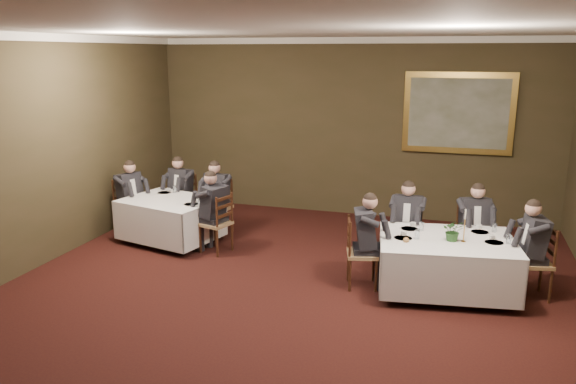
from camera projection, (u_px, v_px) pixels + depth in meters
The scene contains 27 objects.
ground at pixel (269, 321), 6.93m from camera, with size 10.00×10.00×0.00m, color black.
ceiling at pixel (267, 26), 6.08m from camera, with size 8.00×10.00×0.10m, color silver.
back_wall at pixel (351, 128), 11.14m from camera, with size 8.00×0.10×3.50m, color #36301B.
crown_molding at pixel (267, 32), 6.09m from camera, with size 8.00×10.00×0.12m.
table_main at pixel (446, 261), 7.68m from camera, with size 1.99×1.63×0.67m.
table_second at pixel (171, 217), 9.71m from camera, with size 1.81×1.53×0.67m.
chair_main_backleft at pixel (406, 247), 8.69m from camera, with size 0.45×0.44×1.00m.
diner_main_backleft at pixel (407, 234), 8.63m from camera, with size 0.43×0.49×1.35m.
chair_main_backright at pixel (471, 251), 8.55m from camera, with size 0.54×0.53×1.00m.
diner_main_backright at pixel (472, 237), 8.48m from camera, with size 0.52×0.58×1.35m.
chair_main_endleft at pixel (361, 267), 7.90m from camera, with size 0.52×0.53×1.00m.
diner_main_endleft at pixel (362, 252), 7.84m from camera, with size 0.56×0.51×1.35m.
chair_main_endright at pixel (533, 277), 7.55m from camera, with size 0.50×0.52×1.00m.
diner_main_endright at pixel (534, 261), 7.50m from camera, with size 0.55×0.49×1.35m.
chair_sec_backleft at pixel (183, 212), 10.63m from camera, with size 0.52×0.50×1.00m.
diner_sec_backleft at pixel (182, 200), 10.56m from camera, with size 0.49×0.55×1.35m.
chair_sec_backright at pixel (219, 218), 10.22m from camera, with size 0.47×0.45×1.00m.
diner_sec_backright at pixel (218, 206), 10.15m from camera, with size 0.44×0.51×1.35m.
chair_sec_endright at pixel (217, 235), 9.26m from camera, with size 0.52×0.54×1.00m.
diner_sec_endright at pixel (216, 222), 9.21m from camera, with size 0.57×0.52×1.35m.
chair_sec_endleft at pixel (130, 218), 10.23m from camera, with size 0.55×0.56×1.00m.
diner_sec_endleft at pixel (130, 206), 10.17m from camera, with size 0.59×0.54×1.35m.
centerpiece at pixel (453, 230), 7.50m from camera, with size 0.28×0.24×0.31m, color #2D5926.
candlestick at pixel (464, 229), 7.46m from camera, with size 0.07×0.07×0.46m.
place_setting_table_main at pixel (413, 226), 8.05m from camera, with size 0.33×0.32×0.14m.
place_setting_table_second at pixel (168, 191), 10.11m from camera, with size 0.33×0.31×0.14m.
painting at pixel (458, 113), 10.41m from camera, with size 1.99×0.09×1.50m.
Camera 1 is at (2.09, -5.98, 3.23)m, focal length 35.00 mm.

